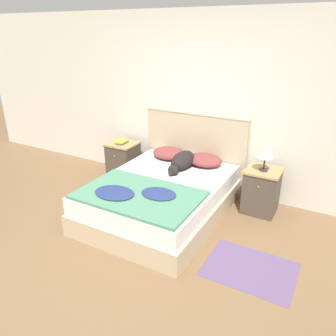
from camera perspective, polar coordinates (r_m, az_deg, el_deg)
name	(u,v)px	position (r m, az deg, el deg)	size (l,w,h in m)	color
ground_plane	(113,257)	(3.72, -9.61, -15.07)	(16.00, 16.00, 0.00)	brown
wall_back	(198,104)	(4.87, 5.21, 11.03)	(9.00, 0.06, 2.55)	silver
bed	(161,198)	(4.30, -1.30, -5.22)	(1.53, 2.00, 0.49)	#C6B28E
headboard	(194,149)	(4.99, 4.59, 3.36)	(1.61, 0.06, 1.17)	#C6B28E
nightstand_left	(123,160)	(5.39, -7.78, 1.32)	(0.45, 0.45, 0.60)	#4C4238
nightstand_right	(261,191)	(4.52, 15.94, -3.81)	(0.45, 0.45, 0.60)	#4C4238
pillow_left	(169,153)	(4.89, 0.21, 2.60)	(0.51, 0.40, 0.16)	brown
pillow_right	(204,160)	(4.66, 6.36, 1.41)	(0.51, 0.40, 0.16)	brown
quilt	(138,195)	(3.81, -5.27, -4.62)	(1.40, 0.91, 0.06)	#4C8466
dog	(182,161)	(4.52, 2.50, 1.22)	(0.26, 0.71, 0.23)	black
book_stack	(122,142)	(5.27, -8.03, 4.54)	(0.14, 0.21, 0.05)	#285689
table_lamp	(266,153)	(4.29, 16.64, 2.58)	(0.23, 0.23, 0.32)	#2D2D33
rug	(250,269)	(3.62, 14.08, -16.70)	(0.90, 0.69, 0.00)	#604C75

